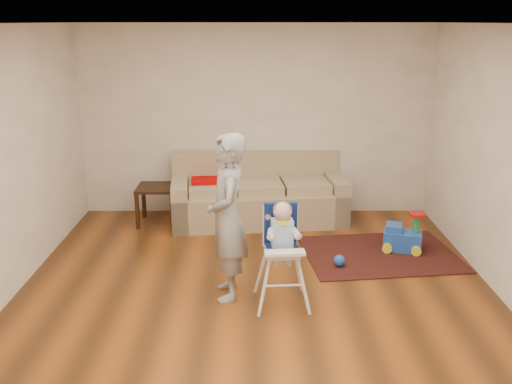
{
  "coord_description": "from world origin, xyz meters",
  "views": [
    {
      "loc": [
        -0.01,
        -5.32,
        2.72
      ],
      "look_at": [
        0.0,
        0.4,
        1.0
      ],
      "focal_mm": 40.0,
      "sensor_mm": 36.0,
      "label": 1
    }
  ],
  "objects_px": {
    "ride_on_toy": "(403,231)",
    "adult": "(227,218)",
    "side_table": "(158,205)",
    "toy_ball": "(339,261)",
    "high_chair": "(282,255)",
    "sofa": "(258,190)"
  },
  "relations": [
    {
      "from": "high_chair",
      "to": "sofa",
      "type": "bearing_deg",
      "value": 90.73
    },
    {
      "from": "ride_on_toy",
      "to": "high_chair",
      "type": "height_order",
      "value": "high_chair"
    },
    {
      "from": "sofa",
      "to": "ride_on_toy",
      "type": "height_order",
      "value": "sofa"
    },
    {
      "from": "sofa",
      "to": "side_table",
      "type": "bearing_deg",
      "value": 177.01
    },
    {
      "from": "ride_on_toy",
      "to": "adult",
      "type": "relative_size",
      "value": 0.29
    },
    {
      "from": "side_table",
      "to": "toy_ball",
      "type": "relative_size",
      "value": 3.95
    },
    {
      "from": "sofa",
      "to": "toy_ball",
      "type": "bearing_deg",
      "value": -65.95
    },
    {
      "from": "sofa",
      "to": "adult",
      "type": "xyz_separation_m",
      "value": [
        -0.32,
        -2.28,
        0.38
      ]
    },
    {
      "from": "sofa",
      "to": "side_table",
      "type": "xyz_separation_m",
      "value": [
        -1.4,
        -0.08,
        -0.2
      ]
    },
    {
      "from": "ride_on_toy",
      "to": "adult",
      "type": "distance_m",
      "value": 2.47
    },
    {
      "from": "side_table",
      "to": "adult",
      "type": "bearing_deg",
      "value": -63.85
    },
    {
      "from": "toy_ball",
      "to": "adult",
      "type": "bearing_deg",
      "value": -150.8
    },
    {
      "from": "high_chair",
      "to": "adult",
      "type": "bearing_deg",
      "value": 157.89
    },
    {
      "from": "sofa",
      "to": "high_chair",
      "type": "distance_m",
      "value": 2.46
    },
    {
      "from": "toy_ball",
      "to": "high_chair",
      "type": "xyz_separation_m",
      "value": [
        -0.71,
        -0.87,
        0.43
      ]
    },
    {
      "from": "sofa",
      "to": "high_chair",
      "type": "xyz_separation_m",
      "value": [
        0.22,
        -2.45,
        0.05
      ]
    },
    {
      "from": "sofa",
      "to": "adult",
      "type": "relative_size",
      "value": 1.47
    },
    {
      "from": "side_table",
      "to": "high_chair",
      "type": "xyz_separation_m",
      "value": [
        1.62,
        -2.38,
        0.25
      ]
    },
    {
      "from": "sofa",
      "to": "side_table",
      "type": "height_order",
      "value": "sofa"
    },
    {
      "from": "side_table",
      "to": "high_chair",
      "type": "bearing_deg",
      "value": -55.74
    },
    {
      "from": "high_chair",
      "to": "toy_ball",
      "type": "bearing_deg",
      "value": 46.58
    },
    {
      "from": "side_table",
      "to": "adult",
      "type": "height_order",
      "value": "adult"
    }
  ]
}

